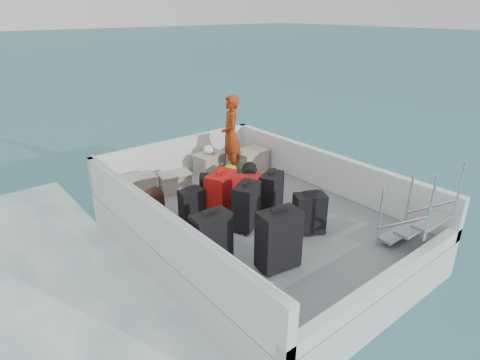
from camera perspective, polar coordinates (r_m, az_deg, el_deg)
The scene contains 22 objects.
ground at distance 6.95m, azimuth 2.09°, elevation -9.41°, with size 160.00×160.00×0.00m, color #1C5A63.
ferry_hull at distance 6.79m, azimuth 2.12°, elevation -7.28°, with size 3.60×5.00×0.60m, color silver.
deck at distance 6.64m, azimuth 2.16°, elevation -4.98°, with size 3.30×4.70×0.02m, color slate.
deck_fittings at distance 6.48m, azimuth 6.39°, elevation -2.10°, with size 3.60×5.00×0.90m.
suitcase_0 at distance 5.22m, azimuth -4.07°, elevation -8.55°, with size 0.50×0.28×0.76m, color black.
suitcase_2 at distance 6.35m, azimuth -6.86°, elevation -3.67°, with size 0.38×0.23×0.55m, color black.
suitcase_3 at distance 5.19m, azimuth 5.51°, elevation -8.52°, with size 0.54×0.31×0.82m, color black.
suitcase_4 at distance 6.09m, azimuth 0.93°, elevation -3.80°, with size 0.49×0.29×0.72m, color black.
suitcase_5 at distance 6.46m, azimuth -2.71°, elevation -2.08°, with size 0.53×0.32×0.74m, color #9E0F0C.
suitcase_6 at distance 6.06m, azimuth 9.81°, elevation -4.78°, with size 0.46×0.27×0.63m, color black.
suitcase_7 at distance 6.65m, azimuth 4.46°, elevation -1.75°, with size 0.47×0.27×0.65m, color black.
suitcase_8 at distance 7.13m, azimuth 1.20°, elevation -1.28°, with size 0.57×0.86×0.34m, color #9E0F0C.
duffel_0 at distance 6.72m, azimuth -12.88°, elevation -3.59°, with size 0.46×0.30×0.32m, color black, non-canonical shape.
duffel_1 at distance 7.27m, azimuth -4.13°, elevation -0.91°, with size 0.39×0.30×0.32m, color black, non-canonical shape.
duffel_2 at distance 7.60m, azimuth 1.34°, elevation 0.24°, with size 0.42×0.30×0.32m, color black, non-canonical shape.
crate_0 at distance 7.51m, azimuth -14.10°, elevation -0.77°, with size 0.53×0.37×0.32m, color gray.
crate_1 at distance 7.50m, azimuth -9.20°, elevation -0.38°, with size 0.53×0.37×0.32m, color gray.
crate_2 at distance 8.35m, azimuth -4.35°, elevation 2.46°, with size 0.58×0.40×0.35m, color gray.
crate_3 at distance 8.41m, azimuth 1.51°, elevation 2.83°, with size 0.65×0.45×0.39m, color gray.
yellow_bag at distance 8.16m, azimuth -1.42°, elevation 1.54°, with size 0.28×0.26×0.22m, color gold.
white_bag at distance 8.26m, azimuth -4.40°, elevation 4.17°, with size 0.24×0.24×0.18m, color white.
passenger at distance 8.05m, azimuth -1.31°, elevation 6.42°, with size 0.59×0.38×1.59m, color #CA4313.
Camera 1 is at (-3.88, -4.38, 3.75)m, focal length 30.00 mm.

